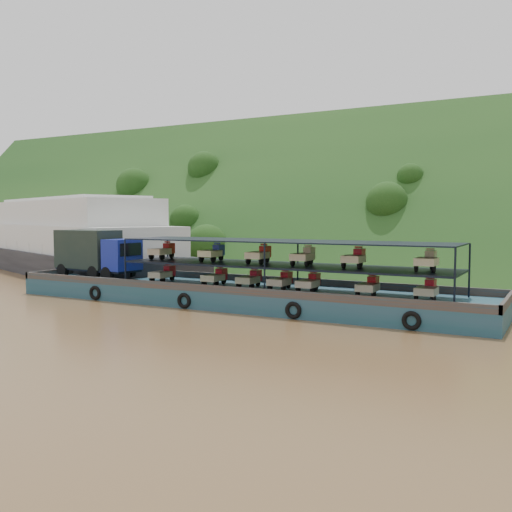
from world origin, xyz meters
The scene contains 4 objects.
ground centered at (0.00, 0.00, 0.00)m, with size 160.00×160.00×0.00m, color brown.
hillside centered at (0.00, 36.00, 0.00)m, with size 140.00×28.00×28.00m, color #153914.
cargo_barge centered at (-3.54, 0.06, 1.27)m, with size 35.00×7.18×5.03m.
passenger_ferry centered at (-29.50, 10.84, 3.51)m, with size 40.93×24.11×8.11m.
Camera 1 is at (18.39, -33.96, 6.15)m, focal length 40.00 mm.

